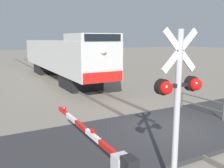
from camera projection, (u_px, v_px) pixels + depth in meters
ground_plane at (170, 131)px, 10.09m from camera, size 160.00×160.00×0.00m
rail_track_left at (157, 133)px, 9.74m from camera, size 0.08×80.00×0.15m
rail_track_right at (184, 127)px, 10.42m from camera, size 0.08×80.00×0.15m
road_surface at (171, 130)px, 10.08m from camera, size 36.00×4.63×0.16m
locomotive at (61, 56)px, 22.39m from camera, size 2.82×17.76×4.05m
crossing_signal at (178, 98)px, 5.41m from camera, size 1.18×0.33×3.96m
crossing_gate at (109, 159)px, 6.15m from camera, size 0.36×5.23×1.26m
guard_railing at (201, 104)px, 11.97m from camera, size 0.08×2.61×0.95m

